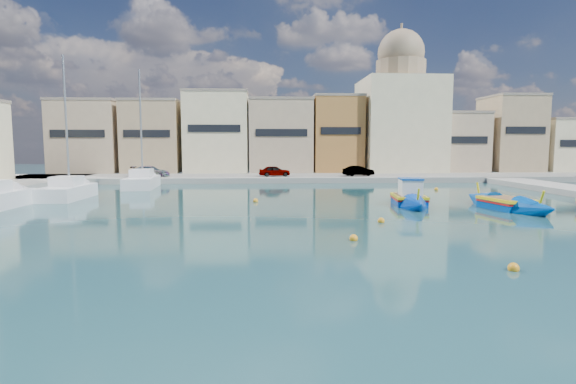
# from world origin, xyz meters

# --- Properties ---
(ground) EXTENTS (160.00, 160.00, 0.00)m
(ground) POSITION_xyz_m (0.00, 0.00, 0.00)
(ground) COLOR #113534
(ground) RESTS_ON ground
(north_quay) EXTENTS (80.00, 8.00, 0.60)m
(north_quay) POSITION_xyz_m (0.00, 32.00, 0.30)
(north_quay) COLOR gray
(north_quay) RESTS_ON ground
(north_townhouses) EXTENTS (83.20, 7.87, 10.19)m
(north_townhouses) POSITION_xyz_m (6.68, 39.36, 5.00)
(north_townhouses) COLOR tan
(north_townhouses) RESTS_ON ground
(church_block) EXTENTS (10.00, 10.00, 19.10)m
(church_block) POSITION_xyz_m (10.00, 40.00, 8.41)
(church_block) COLOR beige
(church_block) RESTS_ON ground
(parked_cars) EXTENTS (26.73, 2.02, 1.18)m
(parked_cars) POSITION_xyz_m (-10.13, 30.50, 1.18)
(parked_cars) COLOR #4C1919
(parked_cars) RESTS_ON north_quay
(luzzu_blue_cabin) EXTENTS (2.91, 8.14, 2.82)m
(luzzu_blue_cabin) POSITION_xyz_m (1.84, 10.56, 0.34)
(luzzu_blue_cabin) COLOR #0036AA
(luzzu_blue_cabin) RESTS_ON ground
(luzzu_green) EXTENTS (3.38, 8.22, 2.52)m
(luzzu_green) POSITION_xyz_m (7.33, 8.23, 0.27)
(luzzu_green) COLOR #0045A6
(luzzu_green) RESTS_ON ground
(yacht_north) EXTENTS (3.23, 9.11, 11.94)m
(yacht_north) POSITION_xyz_m (-19.56, 25.68, 0.47)
(yacht_north) COLOR white
(yacht_north) RESTS_ON ground
(yacht_midnorth) EXTENTS (2.51, 8.11, 11.48)m
(yacht_midnorth) POSITION_xyz_m (-22.58, 16.86, 0.45)
(yacht_midnorth) COLOR white
(yacht_midnorth) RESTS_ON ground
(yacht_mid) EXTENTS (2.86, 9.74, 12.19)m
(yacht_mid) POSITION_xyz_m (-25.07, 11.64, 0.48)
(yacht_mid) COLOR white
(yacht_mid) RESTS_ON ground
(mooring_buoys) EXTENTS (25.45, 25.98, 0.36)m
(mooring_buoys) POSITION_xyz_m (1.61, 5.11, 0.08)
(mooring_buoys) COLOR #FF9F1A
(mooring_buoys) RESTS_ON ground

